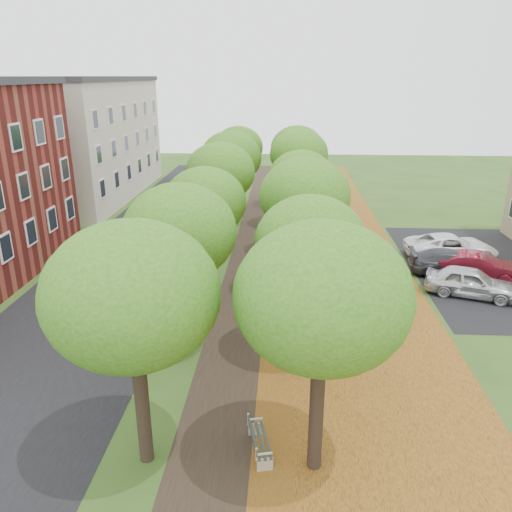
# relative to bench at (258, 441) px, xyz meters

# --- Properties ---
(ground) EXTENTS (120.00, 120.00, 0.00)m
(ground) POSITION_rel_bench_xyz_m (-1.00, -0.45, -0.41)
(ground) COLOR #2D4C19
(ground) RESTS_ON ground
(street_asphalt) EXTENTS (8.00, 70.00, 0.01)m
(street_asphalt) POSITION_rel_bench_xyz_m (-8.50, 14.55, -0.40)
(street_asphalt) COLOR black
(street_asphalt) RESTS_ON ground
(footpath) EXTENTS (3.20, 70.00, 0.01)m
(footpath) POSITION_rel_bench_xyz_m (-1.00, 14.55, -0.40)
(footpath) COLOR black
(footpath) RESTS_ON ground
(leaf_verge) EXTENTS (7.50, 70.00, 0.01)m
(leaf_verge) POSITION_rel_bench_xyz_m (4.00, 14.55, -0.40)
(leaf_verge) COLOR #A86B1F
(leaf_verge) RESTS_ON ground
(parking_lot) EXTENTS (9.00, 16.00, 0.01)m
(parking_lot) POSITION_rel_bench_xyz_m (12.50, 15.55, -0.40)
(parking_lot) COLOR black
(parking_lot) RESTS_ON ground
(tree_row_west) EXTENTS (4.25, 34.25, 6.77)m
(tree_row_west) POSITION_rel_bench_xyz_m (-3.20, 14.55, 4.53)
(tree_row_west) COLOR black
(tree_row_west) RESTS_ON ground
(tree_row_east) EXTENTS (4.25, 34.25, 6.77)m
(tree_row_east) POSITION_rel_bench_xyz_m (1.60, 14.55, 4.53)
(tree_row_east) COLOR black
(tree_row_east) RESTS_ON ground
(building_cream) EXTENTS (10.30, 20.30, 10.40)m
(building_cream) POSITION_rel_bench_xyz_m (-18.00, 32.55, 4.80)
(building_cream) COLOR beige
(building_cream) RESTS_ON ground
(bench) EXTENTS (0.83, 1.72, 0.78)m
(bench) POSITION_rel_bench_xyz_m (0.00, 0.00, 0.00)
(bench) COLOR #2C372F
(bench) RESTS_ON ground
(car_silver) EXTENTS (4.66, 3.07, 1.48)m
(car_silver) POSITION_rel_bench_xyz_m (10.00, 11.70, 0.33)
(car_silver) COLOR silver
(car_silver) RESTS_ON ground
(car_red) EXTENTS (4.59, 2.56, 1.43)m
(car_red) POSITION_rel_bench_xyz_m (11.24, 14.00, 0.31)
(car_red) COLOR maroon
(car_red) RESTS_ON ground
(car_grey) EXTENTS (4.85, 2.27, 1.37)m
(car_grey) POSITION_rel_bench_xyz_m (10.00, 14.58, 0.28)
(car_grey) COLOR #303034
(car_grey) RESTS_ON ground
(car_white) EXTENTS (5.58, 2.92, 1.50)m
(car_white) POSITION_rel_bench_xyz_m (10.70, 17.16, 0.34)
(car_white) COLOR white
(car_white) RESTS_ON ground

